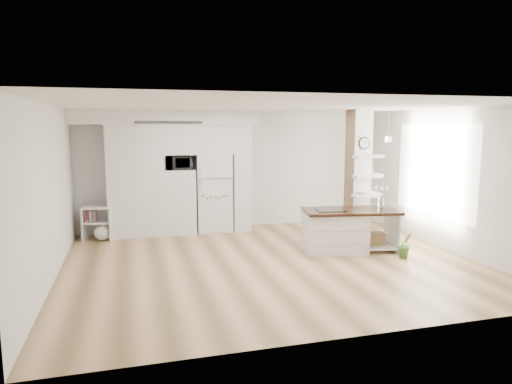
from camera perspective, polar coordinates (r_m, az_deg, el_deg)
floor at (r=8.10m, az=1.77°, el=-8.73°), size 7.00×6.00×0.01m
room at (r=7.76m, az=1.83°, el=4.48°), size 7.04×6.04×2.72m
cabinet_wall at (r=10.14m, az=-10.58°, el=3.26°), size 4.00×0.71×2.70m
refrigerator at (r=10.34m, az=-5.39°, el=-0.06°), size 0.78×0.69×1.75m
column at (r=9.78m, az=13.25°, el=2.09°), size 0.69×0.90×2.70m
window at (r=9.66m, az=21.40°, el=2.55°), size 0.00×2.40×2.40m
pendant_light at (r=8.54m, az=12.56°, el=6.42°), size 0.12×0.12×0.10m
kitchen_island at (r=8.85m, az=10.50°, el=-4.57°), size 1.88×1.13×1.36m
bookshelf at (r=10.04m, az=-18.98°, el=-4.02°), size 0.65×0.45×0.71m
floor_plant_a at (r=8.71m, az=18.15°, el=-6.28°), size 0.29×0.25×0.48m
floor_plant_b at (r=10.10m, az=16.69°, el=-4.34°), size 0.28×0.28×0.45m
microwave at (r=10.11m, az=-9.58°, el=3.63°), size 0.54×0.37×0.30m
shelf_plant at (r=10.03m, az=14.09°, el=3.20°), size 0.27×0.23×0.30m
decor_bowl at (r=9.58m, az=13.43°, el=-0.15°), size 0.22×0.22×0.05m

